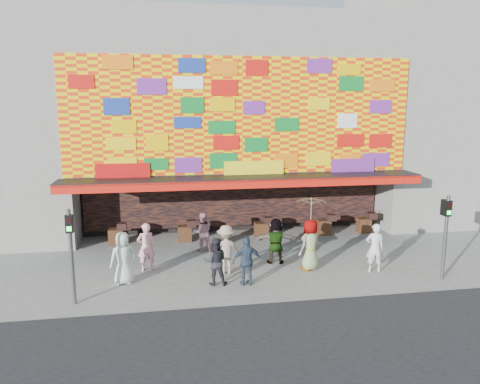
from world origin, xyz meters
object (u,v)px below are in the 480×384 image
Objects in this scene: signal_right at (446,228)px; ped_d at (226,249)px; parasol at (311,211)px; ped_b at (146,247)px; ped_i at (203,232)px; signal_left at (71,246)px; ped_c at (215,261)px; ped_h at (375,248)px; ped_g at (310,245)px; ped_a at (123,258)px; ped_e at (247,261)px; ped_f at (276,241)px.

ped_d is at bearing 166.12° from signal_right.
ped_b is at bearing 171.38° from parasol.
ped_i is at bearing 150.68° from signal_right.
signal_left is 4.67m from ped_c.
signal_left is 1.66× the size of ped_b.
signal_left is 1.68× the size of ped_d.
ped_i is at bearing -17.31° from ped_h.
signal_right reaches higher than parasol.
ped_g is at bearing 140.98° from ped_i.
ped_g is (6.71, 0.26, 0.04)m from ped_a.
parasol is (-4.30, 1.70, 0.36)m from signal_right.
ped_h is (10.36, 1.10, -0.95)m from signal_left.
ped_g is (8.10, 1.70, -0.91)m from signal_left.
ped_d is at bearing -32.51° from ped_g.
parasol is at bearing -2.54° from ped_h.
ped_b is (-10.28, 2.60, -0.96)m from signal_right.
ped_e is 1.03× the size of ped_i.
ped_a is at bearing 10.17° from ped_h.
ped_c is at bearing -16.58° from ped_g.
ped_e is (-6.88, 0.60, -1.01)m from signal_right.
signal_left is 2.22m from ped_a.
ped_g is at bearing -160.66° from ped_e.
ped_f is at bearing 142.24° from ped_i.
signal_left is at bearing -18.18° from ped_g.
ped_c is 5.89m from ped_h.
signal_right is at bearing 128.42° from ped_g.
ped_e is (1.04, -0.23, 0.03)m from ped_c.
ped_g is 1.05× the size of ped_h.
signal_right reaches higher than ped_c.
ped_c is (4.48, 0.83, -1.04)m from signal_left.
ped_g is at bearing 11.85° from signal_left.
ped_g is at bearing 151.06° from ped_f.
ped_c is at bearing 173.99° from signal_right.
ped_h is 6.90m from ped_i.
parasol reaches higher than ped_a.
ped_e is 4.08m from ped_i.
ped_d is at bearing 154.78° from ped_b.
signal_right reaches higher than ped_a.
ped_g is 1.27m from parasol.
ped_d is 1.05× the size of ped_e.
ped_a is at bearing -177.81° from parasol.
ped_b is 1.09× the size of ped_i.
ped_f reaches higher than ped_e.
ped_b is 6.04m from ped_g.
ped_e is at bearing -156.98° from parasol.
signal_right is at bearing 171.30° from ped_e.
ped_f is at bearing -130.39° from ped_e.
ped_e is 0.94× the size of ped_h.
ped_a reaches higher than ped_h.
ped_c is 0.93× the size of ped_f.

